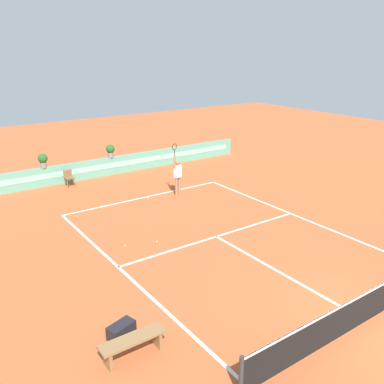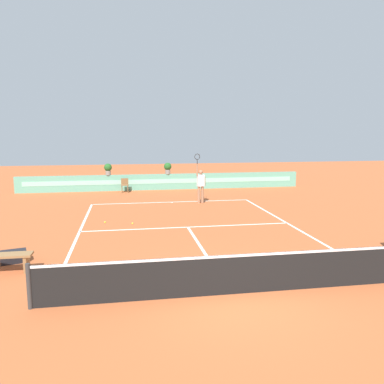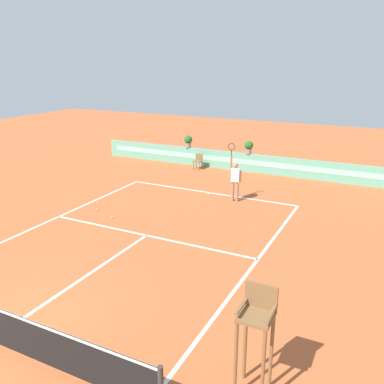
% 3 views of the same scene
% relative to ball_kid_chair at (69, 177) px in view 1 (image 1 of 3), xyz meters
% --- Properties ---
extents(ground_plane, '(60.00, 60.00, 0.00)m').
position_rel_ball_kid_chair_xyz_m(ground_plane, '(2.43, -9.66, -0.48)').
color(ground_plane, '#B2562D').
extents(court_lines, '(8.32, 11.94, 0.01)m').
position_rel_ball_kid_chair_xyz_m(court_lines, '(2.43, -8.94, -0.47)').
color(court_lines, white).
rests_on(court_lines, ground).
extents(net, '(8.92, 0.10, 1.00)m').
position_rel_ball_kid_chair_xyz_m(net, '(2.43, -15.66, 0.03)').
color(net, '#333333').
rests_on(net, ground).
extents(back_wall_barrier, '(18.00, 0.21, 1.00)m').
position_rel_ball_kid_chair_xyz_m(back_wall_barrier, '(2.43, 0.73, 0.02)').
color(back_wall_barrier, '#60A88E').
rests_on(back_wall_barrier, ground).
extents(ball_kid_chair, '(0.44, 0.44, 0.85)m').
position_rel_ball_kid_chair_xyz_m(ball_kid_chair, '(0.00, 0.00, 0.00)').
color(ball_kid_chair, brown).
rests_on(ball_kid_chair, ground).
extents(bench_courtside, '(1.60, 0.44, 0.51)m').
position_rel_ball_kid_chair_xyz_m(bench_courtside, '(-3.23, -13.32, -0.10)').
color(bench_courtside, olive).
rests_on(bench_courtside, ground).
extents(gear_bag, '(0.77, 0.54, 0.36)m').
position_rel_ball_kid_chair_xyz_m(gear_bag, '(-3.14, -12.51, -0.30)').
color(gear_bag, black).
rests_on(gear_bag, ground).
extents(tennis_player, '(0.61, 0.30, 2.58)m').
position_rel_ball_kid_chair_xyz_m(tennis_player, '(3.89, -4.36, 0.57)').
color(tennis_player, '#9E7051').
rests_on(tennis_player, ground).
extents(tennis_ball_near_baseline, '(0.07, 0.07, 0.07)m').
position_rel_ball_kid_chair_xyz_m(tennis_ball_near_baseline, '(0.30, -8.40, -0.44)').
color(tennis_ball_near_baseline, '#CCE033').
rests_on(tennis_ball_near_baseline, ground).
extents(tennis_ball_mid_court, '(0.07, 0.07, 0.07)m').
position_rel_ball_kid_chair_xyz_m(tennis_ball_mid_court, '(-0.80, -8.01, -0.44)').
color(tennis_ball_mid_court, '#CCE033').
rests_on(tennis_ball_mid_court, ground).
extents(potted_plant_centre, '(0.48, 0.48, 0.72)m').
position_rel_ball_kid_chair_xyz_m(potted_plant_centre, '(2.73, 0.73, 0.93)').
color(potted_plant_centre, gray).
rests_on(potted_plant_centre, back_wall_barrier).
extents(potted_plant_left, '(0.48, 0.48, 0.72)m').
position_rel_ball_kid_chair_xyz_m(potted_plant_left, '(-1.01, 0.73, 0.93)').
color(potted_plant_left, gray).
rests_on(potted_plant_left, back_wall_barrier).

